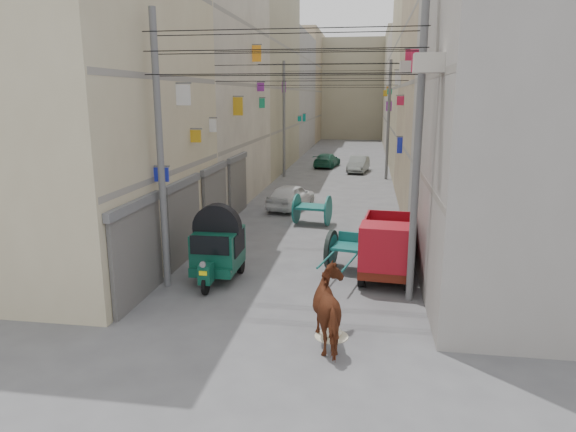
% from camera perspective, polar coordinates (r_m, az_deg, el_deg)
% --- Properties ---
extents(ground, '(140.00, 140.00, 0.00)m').
position_cam_1_polar(ground, '(10.06, -6.38, -20.99)').
color(ground, '#4E4E51').
rests_on(ground, ground).
extents(building_row_left, '(8.00, 62.00, 14.00)m').
position_cam_1_polar(building_row_left, '(43.38, -5.02, 14.21)').
color(building_row_left, '#BCB08E').
rests_on(building_row_left, ground).
extents(building_row_right, '(8.00, 62.00, 14.00)m').
position_cam_1_polar(building_row_right, '(42.52, 17.06, 13.73)').
color(building_row_right, gray).
rests_on(building_row_right, ground).
extents(end_cap_building, '(22.00, 10.00, 13.00)m').
position_cam_1_polar(end_cap_building, '(74.05, 7.30, 13.74)').
color(end_cap_building, gray).
rests_on(end_cap_building, ground).
extents(shutters_left, '(0.18, 14.40, 2.88)m').
position_cam_1_polar(shutters_left, '(19.85, -9.62, 0.94)').
color(shutters_left, '#454549').
rests_on(shutters_left, ground).
extents(signboards, '(8.22, 40.52, 5.67)m').
position_cam_1_polar(signboards, '(29.84, 4.45, 8.90)').
color(signboards, '#1A9465').
rests_on(signboards, ground).
extents(ac_units, '(0.70, 6.55, 3.35)m').
position_cam_1_polar(ac_units, '(15.83, 14.51, 19.30)').
color(ac_units, '#B1AB9F').
rests_on(ac_units, ground).
extents(utility_poles, '(7.40, 22.20, 8.00)m').
position_cam_1_polar(utility_poles, '(25.17, 3.64, 9.42)').
color(utility_poles, '#5B5B5E').
rests_on(utility_poles, ground).
extents(overhead_cables, '(7.40, 22.52, 1.12)m').
position_cam_1_polar(overhead_cables, '(22.55, 3.11, 16.03)').
color(overhead_cables, black).
rests_on(overhead_cables, ground).
extents(auto_rickshaw, '(1.50, 2.61, 1.84)m').
position_cam_1_polar(auto_rickshaw, '(16.16, -7.81, -3.32)').
color(auto_rickshaw, black).
rests_on(auto_rickshaw, ground).
extents(tonga_cart, '(1.68, 3.07, 1.31)m').
position_cam_1_polar(tonga_cart, '(17.00, 6.78, -3.85)').
color(tonga_cart, black).
rests_on(tonga_cart, ground).
extents(mini_truck, '(1.86, 3.63, 1.98)m').
position_cam_1_polar(mini_truck, '(16.25, 10.94, -3.85)').
color(mini_truck, black).
rests_on(mini_truck, ground).
extents(second_cart, '(1.73, 1.58, 1.36)m').
position_cam_1_polar(second_cart, '(22.98, 2.71, 0.82)').
color(second_cart, '#155F5B').
rests_on(second_cart, ground).
extents(feed_sack, '(0.50, 0.40, 0.25)m').
position_cam_1_polar(feed_sack, '(12.65, 4.86, -12.70)').
color(feed_sack, beige).
rests_on(feed_sack, ground).
extents(horse, '(1.51, 2.24, 1.73)m').
position_cam_1_polar(horse, '(12.01, 5.11, -10.27)').
color(horse, '#5B2A15').
rests_on(horse, ground).
extents(distant_car_white, '(2.35, 4.03, 1.29)m').
position_cam_1_polar(distant_car_white, '(26.27, 0.34, 2.22)').
color(distant_car_white, silver).
rests_on(distant_car_white, ground).
extents(distant_car_grey, '(1.73, 3.74, 1.19)m').
position_cam_1_polar(distant_car_grey, '(39.47, 7.83, 5.72)').
color(distant_car_grey, slate).
rests_on(distant_car_grey, ground).
extents(distant_car_green, '(2.18, 4.05, 1.12)m').
position_cam_1_polar(distant_car_green, '(42.04, 4.35, 6.20)').
color(distant_car_green, '#21614A').
rests_on(distant_car_green, ground).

